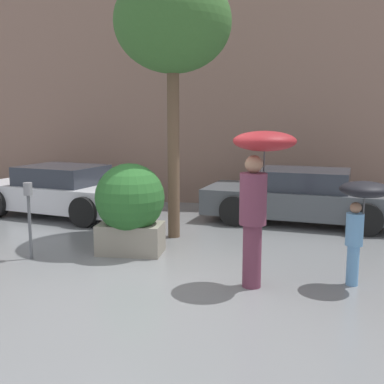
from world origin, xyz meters
name	(u,v)px	position (x,y,z in m)	size (l,w,h in m)	color
ground_plane	(148,285)	(0.00, 0.00, 0.00)	(40.00, 40.00, 0.00)	slate
building_facade	(206,88)	(0.00, 6.50, 3.00)	(18.00, 0.30, 6.00)	#8C6B5B
planter_box	(130,205)	(-0.66, 1.50, 0.82)	(1.16, 1.16, 1.52)	gray
person_adult	(259,176)	(1.47, 0.22, 1.51)	(0.83, 0.83, 2.09)	brown
person_child	(361,206)	(2.82, 0.41, 1.11)	(0.65, 0.65, 1.44)	#669ED1
parked_car_near	(303,197)	(2.39, 4.41, 0.54)	(4.44, 2.53, 1.15)	#4C5156
parked_car_far	(63,192)	(-3.09, 4.38, 0.54)	(4.27, 2.71, 1.15)	silver
street_tree	(173,25)	(-0.14, 2.69, 3.90)	(2.12, 2.12, 4.84)	brown
parking_meter	(29,204)	(-2.16, 0.94, 0.90)	(0.14, 0.14, 1.24)	#595B60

